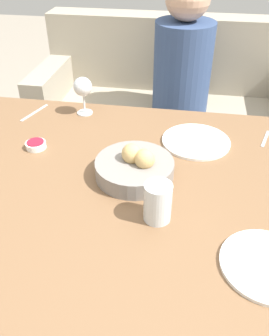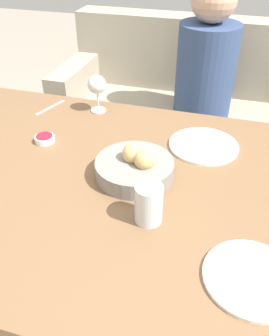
% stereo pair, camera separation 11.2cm
% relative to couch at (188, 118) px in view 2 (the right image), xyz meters
% --- Properties ---
extents(ground_plane, '(10.00, 10.00, 0.00)m').
position_rel_couch_xyz_m(ground_plane, '(-0.05, -1.23, -0.32)').
color(ground_plane, gray).
extents(dining_table, '(1.59, 1.06, 0.71)m').
position_rel_couch_xyz_m(dining_table, '(-0.05, -1.23, 0.32)').
color(dining_table, brown).
rests_on(dining_table, ground_plane).
extents(couch, '(1.55, 0.70, 0.89)m').
position_rel_couch_xyz_m(couch, '(0.00, 0.00, 0.00)').
color(couch, '#9E937F').
rests_on(couch, ground_plane).
extents(seated_person, '(0.32, 0.41, 1.17)m').
position_rel_couch_xyz_m(seated_person, '(0.09, -0.15, 0.19)').
color(seated_person, '#23232D').
rests_on(seated_person, ground_plane).
extents(bread_basket, '(0.25, 0.25, 0.11)m').
position_rel_couch_xyz_m(bread_basket, '(-0.00, -1.18, 0.42)').
color(bread_basket, gray).
rests_on(bread_basket, dining_table).
extents(plate_near_right, '(0.23, 0.23, 0.01)m').
position_rel_couch_xyz_m(plate_near_right, '(0.37, -1.49, 0.39)').
color(plate_near_right, white).
rests_on(plate_near_right, dining_table).
extents(plate_far_center, '(0.25, 0.25, 0.01)m').
position_rel_couch_xyz_m(plate_far_center, '(0.18, -0.95, 0.39)').
color(plate_far_center, white).
rests_on(plate_far_center, dining_table).
extents(water_tumbler, '(0.08, 0.08, 0.11)m').
position_rel_couch_xyz_m(water_tumbler, '(0.09, -1.36, 0.45)').
color(water_tumbler, silver).
rests_on(water_tumbler, dining_table).
extents(wine_glass, '(0.08, 0.08, 0.16)m').
position_rel_couch_xyz_m(wine_glass, '(-0.28, -0.79, 0.50)').
color(wine_glass, silver).
rests_on(wine_glass, dining_table).
extents(jam_bowl_berry, '(0.07, 0.07, 0.03)m').
position_rel_couch_xyz_m(jam_bowl_berry, '(-0.38, -1.08, 0.40)').
color(jam_bowl_berry, white).
rests_on(jam_bowl_berry, dining_table).
extents(fork_silver, '(0.06, 0.16, 0.00)m').
position_rel_couch_xyz_m(fork_silver, '(-0.49, -0.82, 0.39)').
color(fork_silver, '#B7B7BC').
rests_on(fork_silver, dining_table).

